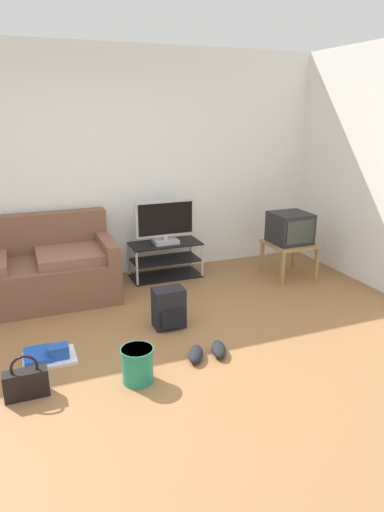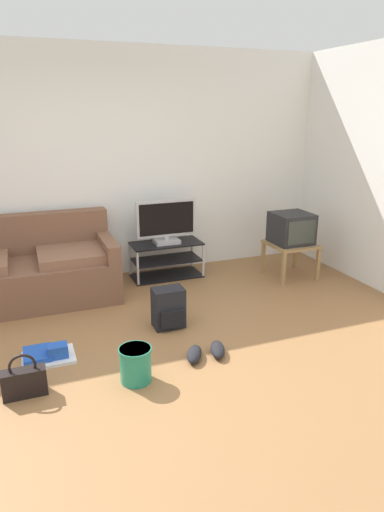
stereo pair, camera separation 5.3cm
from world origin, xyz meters
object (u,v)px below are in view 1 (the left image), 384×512
tv_stand (165,260)px  sneakers_pair (207,352)px  side_table (289,248)px  handbag (26,382)px  backpack (169,308)px  couch (23,272)px  cleaning_bucket (137,364)px  floor_tray (48,356)px  flat_tv (165,222)px  crt_tv (290,228)px

tv_stand → sneakers_pair: bearing=-98.3°
side_table → handbag: side_table is taller
handbag → backpack: bearing=27.2°
couch → backpack: 1.72m
cleaning_bucket → floor_tray: size_ratio=0.66×
flat_tv → crt_tv: (1.44, -0.50, -0.08)m
handbag → side_table: bearing=24.8°
side_table → floor_tray: bearing=-161.4°
tv_stand → side_table: (1.44, -0.54, 0.15)m
tv_stand → floor_tray: size_ratio=2.02×
handbag → cleaning_bucket: size_ratio=1.21×
crt_tv → floor_tray: bearing=-161.2°
backpack → sneakers_pair: size_ratio=0.90×
side_table → handbag: bearing=-155.2°
sneakers_pair → cleaning_bucket: bearing=-168.0°
couch → sneakers_pair: (1.37, -1.82, -0.28)m
backpack → cleaning_bucket: bearing=-139.8°
flat_tv → handbag: size_ratio=2.18×
tv_stand → cleaning_bucket: size_ratio=3.08×
couch → handbag: bearing=-92.2°
flat_tv → floor_tray: bearing=-135.4°
tv_stand → backpack: bearing=-107.1°
tv_stand → crt_tv: 1.58m
tv_stand → cleaning_bucket: (-0.92, -2.10, -0.07)m
crt_tv → floor_tray: 3.19m
couch → tv_stand: (1.65, 0.15, -0.11)m
flat_tv → sneakers_pair: (-0.29, -1.94, -0.65)m
couch → crt_tv: (3.09, -0.37, 0.28)m
tv_stand → crt_tv: size_ratio=1.92×
backpack → floor_tray: (-1.13, -0.22, -0.15)m
crt_tv → cleaning_bucket: (-2.36, -1.58, -0.46)m
couch → sneakers_pair: couch is taller
flat_tv → side_table: size_ratio=1.36×
tv_stand → floor_tray: bearing=-135.0°
backpack → side_table: bearing=6.8°
tv_stand → handbag: (-1.72, -2.00, -0.10)m
crt_tv → sneakers_pair: 2.32m
tv_stand → flat_tv: flat_tv is taller
handbag → crt_tv: bearing=25.0°
handbag → cleaning_bucket: bearing=-7.5°
tv_stand → crt_tv: bearing=-20.0°
handbag → floor_tray: 0.50m
couch → flat_tv: 1.70m
cleaning_bucket → floor_tray: 0.84m
tv_stand → sneakers_pair: size_ratio=2.00×
sneakers_pair → floor_tray: (-1.25, 0.43, -0.00)m
side_table → backpack: size_ratio=1.39×
flat_tv → side_table: flat_tv is taller
flat_tv → handbag: bearing=-131.1°
side_table → flat_tv: bearing=160.2°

